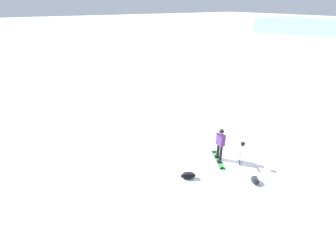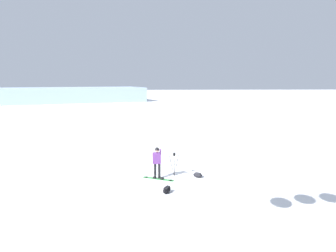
# 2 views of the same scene
# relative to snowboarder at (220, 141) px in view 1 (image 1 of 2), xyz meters

# --- Properties ---
(ground_plane) EXTENTS (300.00, 300.00, 0.00)m
(ground_plane) POSITION_rel_snowboarder_xyz_m (0.46, -0.38, -1.04)
(ground_plane) COLOR white
(snowboarder) EXTENTS (0.47, 0.66, 1.73)m
(snowboarder) POSITION_rel_snowboarder_xyz_m (0.00, 0.00, 0.00)
(snowboarder) COLOR black
(snowboarder) RESTS_ON ground_plane
(snowboard) EXTENTS (1.65, 0.93, 0.10)m
(snowboard) POSITION_rel_snowboarder_xyz_m (-0.06, 0.08, -1.01)
(snowboard) COLOR #3F994C
(snowboard) RESTS_ON ground_plane
(gear_bag_large) EXTENTS (0.61, 0.56, 0.25)m
(gear_bag_large) POSITION_rel_snowboarder_xyz_m (-2.19, -0.12, -0.91)
(gear_bag_large) COLOR black
(gear_bag_large) RESTS_ON ground_plane
(camera_tripod) EXTENTS (0.56, 0.60, 1.28)m
(camera_tripod) POSITION_rel_snowboarder_xyz_m (-0.94, -0.51, -0.12)
(camera_tripod) COLOR #262628
(camera_tripod) RESTS_ON ground_plane
(gear_bag_small) EXTENTS (0.55, 0.73, 0.30)m
(gear_bag_small) POSITION_rel_snowboarder_xyz_m (-0.42, 2.19, -0.88)
(gear_bag_small) COLOR black
(gear_bag_small) RESTS_ON ground_plane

